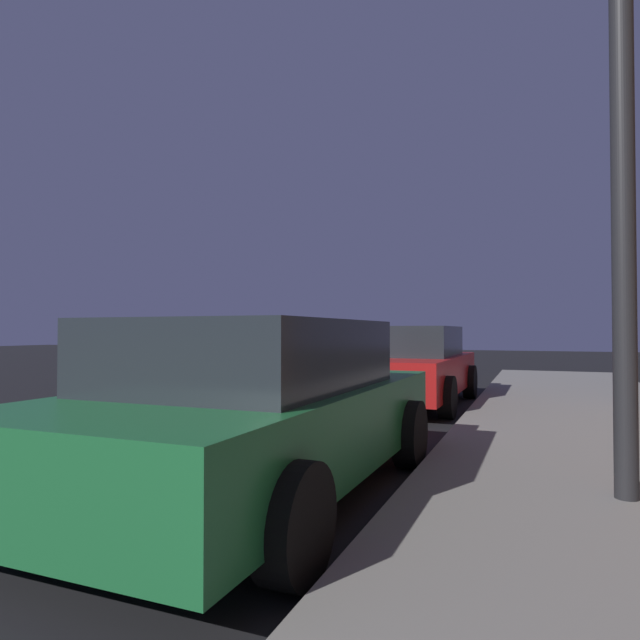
% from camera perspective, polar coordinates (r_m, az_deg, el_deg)
% --- Properties ---
extents(car_green, '(2.17, 4.32, 1.43)m').
position_cam_1_polar(car_green, '(4.50, -6.72, -9.13)').
color(car_green, '#19592D').
rests_on(car_green, ground).
extents(car_red, '(2.01, 4.43, 1.43)m').
position_cam_1_polar(car_red, '(10.07, 9.62, -4.79)').
color(car_red, maroon).
rests_on(car_red, ground).
extents(street_lamp, '(0.44, 0.44, 5.14)m').
position_cam_1_polar(street_lamp, '(4.97, 29.18, 25.76)').
color(street_lamp, black).
rests_on(street_lamp, sidewalk).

